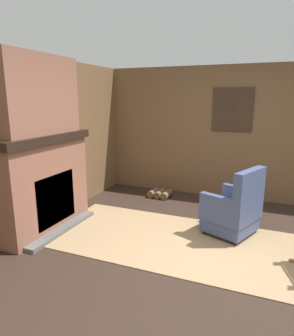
% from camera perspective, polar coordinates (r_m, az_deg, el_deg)
% --- Properties ---
extents(ground_plane, '(14.00, 14.00, 0.00)m').
position_cam_1_polar(ground_plane, '(3.80, 10.45, -16.68)').
color(ground_plane, '#2D2119').
extents(wood_panel_wall_left, '(0.06, 5.52, 2.47)m').
position_cam_1_polar(wood_panel_wall_left, '(4.54, -21.32, 4.10)').
color(wood_panel_wall_left, brown).
rests_on(wood_panel_wall_left, ground).
extents(wood_panel_wall_back, '(5.52, 0.09, 2.47)m').
position_cam_1_polar(wood_panel_wall_back, '(5.80, 16.13, 6.38)').
color(wood_panel_wall_back, brown).
rests_on(wood_panel_wall_back, ground).
extents(fireplace_hearth, '(0.57, 1.63, 1.39)m').
position_cam_1_polar(fireplace_hearth, '(4.50, -18.69, -2.83)').
color(fireplace_hearth, brown).
rests_on(fireplace_hearth, ground).
extents(chimney_breast, '(0.32, 1.35, 1.05)m').
position_cam_1_polar(chimney_breast, '(4.35, -20.03, 12.94)').
color(chimney_breast, brown).
rests_on(chimney_breast, fireplace_hearth).
extents(area_rug, '(3.85, 1.64, 0.01)m').
position_cam_1_polar(area_rug, '(4.12, 7.67, -13.95)').
color(area_rug, '#997A56').
rests_on(area_rug, ground).
extents(armchair, '(0.83, 0.86, 0.97)m').
position_cam_1_polar(armchair, '(4.36, 16.19, -7.78)').
color(armchair, '#3D4C75').
rests_on(armchair, ground).
extents(firewood_stack, '(0.42, 0.35, 0.13)m').
position_cam_1_polar(firewood_stack, '(5.85, 2.47, -4.87)').
color(firewood_stack, brown).
rests_on(firewood_stack, ground).
extents(oil_lamp_vase, '(0.13, 0.13, 0.26)m').
position_cam_1_polar(oil_lamp_vase, '(3.99, -25.35, 6.27)').
color(oil_lamp_vase, '#99B29E').
rests_on(oil_lamp_vase, fireplace_hearth).
extents(storage_case, '(0.16, 0.24, 0.14)m').
position_cam_1_polar(storage_case, '(4.75, -16.12, 7.65)').
color(storage_case, gray).
rests_on(storage_case, fireplace_hearth).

